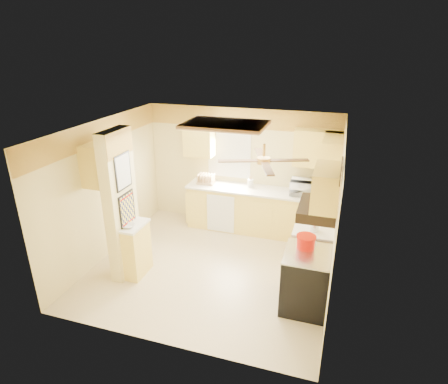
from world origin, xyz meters
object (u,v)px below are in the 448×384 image
(bowl, at_px, (128,226))
(kettle, at_px, (315,226))
(microwave, at_px, (305,188))
(stove, at_px, (305,280))
(dutch_oven, at_px, (306,242))

(bowl, relative_size, kettle, 1.01)
(microwave, xyz_separation_m, bowl, (-2.55, -2.25, -0.13))
(stove, height_order, kettle, kettle)
(dutch_oven, bearing_deg, bowl, -174.62)
(microwave, relative_size, bowl, 2.72)
(microwave, height_order, bowl, microwave)
(kettle, bearing_deg, microwave, 102.26)
(stove, relative_size, microwave, 1.67)
(microwave, relative_size, dutch_oven, 1.90)
(kettle, bearing_deg, dutch_oven, -99.08)
(stove, bearing_deg, bowl, -177.73)
(bowl, bearing_deg, dutch_oven, 5.38)
(stove, distance_m, kettle, 0.87)
(bowl, bearing_deg, microwave, 41.38)
(microwave, bearing_deg, stove, 97.05)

